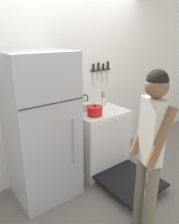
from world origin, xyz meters
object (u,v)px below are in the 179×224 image
Objects in this scene: refrigerator at (41,128)px; stove_range at (100,141)px; dutch_oven_pot at (95,111)px; tea_kettle at (85,105)px; person at (150,149)px; utensil_jar at (103,102)px.

refrigerator is 1.01m from stove_range.
refrigerator is 1.33× the size of stove_range.
tea_kettle is (0.01, 0.24, 0.01)m from dutch_oven_pot.
person reaches higher than tea_kettle.
utensil_jar is at bearing 1.00° from tea_kettle.
tea_kettle reaches higher than utensil_jar.
utensil_jar is (1.10, 0.16, 0.09)m from refrigerator.
refrigerator reaches higher than tea_kettle.
refrigerator is 0.75m from dutch_oven_pot.
dutch_oven_pot is 0.44m from utensil_jar.
stove_range is 5.73× the size of utensil_jar.
utensil_jar is (0.36, 0.25, 0.00)m from dutch_oven_pot.
person is at bearing -66.17° from refrigerator.
tea_kettle is (-0.16, 0.16, 0.54)m from stove_range.
utensil_jar is 0.14× the size of person.
stove_range is (0.91, -0.01, -0.44)m from refrigerator.
tea_kettle is at bearing 11.62° from refrigerator.
person reaches higher than dutch_oven_pot.
utensil_jar is at bearing -5.56° from person.
utensil_jar is at bearing 34.74° from dutch_oven_pot.
dutch_oven_pot is at bearing -6.84° from refrigerator.
tea_kettle is at bearing 86.91° from dutch_oven_pot.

